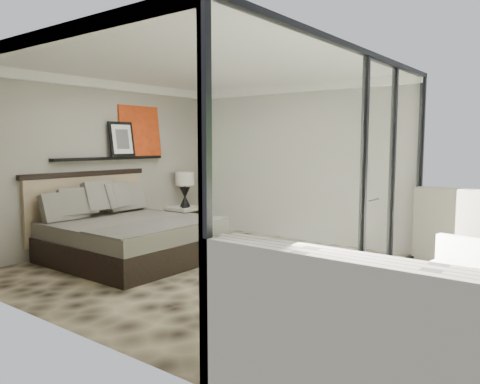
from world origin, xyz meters
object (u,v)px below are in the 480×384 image
Objects in this scene: nightstand at (184,218)px; lounger at (448,293)px; bed at (127,235)px; table_lamp at (185,185)px.

lounger is (5.22, -1.48, -0.08)m from nightstand.
bed is 2.17m from nightstand.
lounger is at bearing -39.72° from nightstand.
nightstand is 0.66m from table_lamp.
nightstand is at bearing -74.52° from table_lamp.
table_lamp reaches higher than nightstand.
bed reaches higher than nightstand.
lounger is (4.46, 0.54, -0.15)m from bed.
table_lamp is at bearing 110.67° from bed.
bed is 2.28m from table_lamp.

